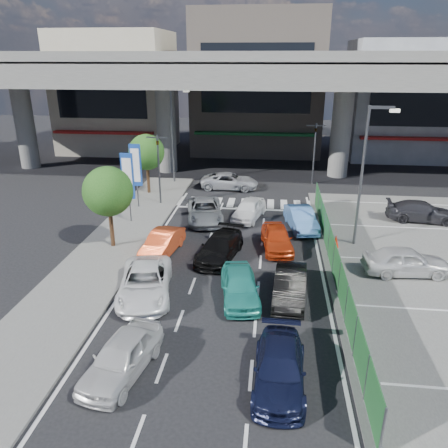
# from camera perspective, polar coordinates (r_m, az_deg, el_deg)

# --- Properties ---
(ground) EXTENTS (120.00, 120.00, 0.00)m
(ground) POSITION_cam_1_polar(r_m,az_deg,el_deg) (21.24, 0.12, -8.33)
(ground) COLOR black
(ground) RESTS_ON ground
(sidewalk_left) EXTENTS (4.00, 30.00, 0.12)m
(sidewalk_left) POSITION_cam_1_polar(r_m,az_deg,el_deg) (26.28, -14.24, -2.83)
(sidewalk_left) COLOR #585855
(sidewalk_left) RESTS_ON ground
(fence_run) EXTENTS (0.16, 22.00, 1.80)m
(fence_run) POSITION_cam_1_polar(r_m,az_deg,el_deg) (21.84, 14.44, -5.51)
(fence_run) COLOR #1E5828
(fence_run) RESTS_ON ground
(expressway) EXTENTS (64.00, 14.00, 10.75)m
(expressway) POSITION_cam_1_polar(r_m,az_deg,el_deg) (40.45, 3.81, 18.74)
(expressway) COLOR #60605C
(expressway) RESTS_ON ground
(building_west) EXTENTS (12.00, 10.90, 13.00)m
(building_west) POSITION_cam_1_polar(r_m,az_deg,el_deg) (53.62, -13.73, 16.37)
(building_west) COLOR #AAA089
(building_west) RESTS_ON ground
(building_center) EXTENTS (14.00, 10.90, 15.00)m
(building_center) POSITION_cam_1_polar(r_m,az_deg,el_deg) (51.46, 4.44, 17.82)
(building_center) COLOR gray
(building_center) RESTS_ON ground
(building_east) EXTENTS (12.00, 10.90, 12.00)m
(building_east) POSITION_cam_1_polar(r_m,az_deg,el_deg) (52.42, 22.72, 14.73)
(building_east) COLOR gray
(building_east) RESTS_ON ground
(traffic_light_left) EXTENTS (1.60, 1.24, 5.20)m
(traffic_light_left) POSITION_cam_1_polar(r_m,az_deg,el_deg) (32.14, -8.61, 9.23)
(traffic_light_left) COLOR #595B60
(traffic_light_left) RESTS_ON ground
(traffic_light_right) EXTENTS (1.60, 1.24, 5.20)m
(traffic_light_right) POSITION_cam_1_polar(r_m,az_deg,el_deg) (38.09, 11.83, 10.88)
(traffic_light_right) COLOR #595B60
(traffic_light_right) RESTS_ON ground
(street_lamp_right) EXTENTS (1.65, 0.22, 8.00)m
(street_lamp_right) POSITION_cam_1_polar(r_m,az_deg,el_deg) (25.54, 18.06, 7.26)
(street_lamp_right) COLOR #595B60
(street_lamp_right) RESTS_ON ground
(street_lamp_left) EXTENTS (1.65, 0.22, 8.00)m
(street_lamp_left) POSITION_cam_1_polar(r_m,az_deg,el_deg) (37.75, -6.53, 12.38)
(street_lamp_left) COLOR #595B60
(street_lamp_left) RESTS_ON ground
(signboard_near) EXTENTS (0.80, 0.14, 4.70)m
(signboard_near) POSITION_cam_1_polar(r_m,az_deg,el_deg) (28.90, -12.46, 5.85)
(signboard_near) COLOR #595B60
(signboard_near) RESTS_ON ground
(signboard_far) EXTENTS (0.80, 0.14, 4.70)m
(signboard_far) POSITION_cam_1_polar(r_m,az_deg,el_deg) (31.78, -11.45, 7.30)
(signboard_far) COLOR #595B60
(signboard_far) RESTS_ON ground
(tree_near) EXTENTS (2.80, 2.80, 4.80)m
(tree_near) POSITION_cam_1_polar(r_m,az_deg,el_deg) (25.15, -14.92, 4.11)
(tree_near) COLOR #382314
(tree_near) RESTS_ON ground
(tree_far) EXTENTS (2.80, 2.80, 4.80)m
(tree_far) POSITION_cam_1_polar(r_m,az_deg,el_deg) (35.03, -10.09, 9.21)
(tree_far) COLOR #382314
(tree_far) RESTS_ON ground
(van_white_back_left) EXTENTS (2.38, 4.29, 1.38)m
(van_white_back_left) POSITION_cam_1_polar(r_m,az_deg,el_deg) (16.23, -13.22, -16.51)
(van_white_back_left) COLOR silver
(van_white_back_left) RESTS_ON ground
(minivan_navy_back) EXTENTS (1.83, 4.29, 1.23)m
(minivan_navy_back) POSITION_cam_1_polar(r_m,az_deg,el_deg) (15.60, 7.26, -18.18)
(minivan_navy_back) COLOR black
(minivan_navy_back) RESTS_ON ground
(sedan_white_mid_left) EXTENTS (3.20, 5.31, 1.38)m
(sedan_white_mid_left) POSITION_cam_1_polar(r_m,az_deg,el_deg) (20.59, -10.26, -7.53)
(sedan_white_mid_left) COLOR white
(sedan_white_mid_left) RESTS_ON ground
(taxi_teal_mid) EXTENTS (2.29, 4.27, 1.38)m
(taxi_teal_mid) POSITION_cam_1_polar(r_m,az_deg,el_deg) (20.02, 2.09, -8.06)
(taxi_teal_mid) COLOR teal
(taxi_teal_mid) RESTS_ON ground
(hatch_black_mid_right) EXTENTS (1.69, 4.13, 1.33)m
(hatch_black_mid_right) POSITION_cam_1_polar(r_m,az_deg,el_deg) (20.27, 8.62, -7.99)
(hatch_black_mid_right) COLOR black
(hatch_black_mid_right) RESTS_ON ground
(taxi_orange_left) EXTENTS (1.95, 4.09, 1.29)m
(taxi_orange_left) POSITION_cam_1_polar(r_m,az_deg,el_deg) (24.67, -8.06, -2.48)
(taxi_orange_left) COLOR #F04F22
(taxi_orange_left) RESTS_ON ground
(sedan_black_mid) EXTENTS (2.65, 4.71, 1.29)m
(sedan_black_mid) POSITION_cam_1_polar(r_m,az_deg,el_deg) (23.93, -0.55, -3.05)
(sedan_black_mid) COLOR black
(sedan_black_mid) RESTS_ON ground
(taxi_orange_right) EXTENTS (2.11, 4.15, 1.35)m
(taxi_orange_right) POSITION_cam_1_polar(r_m,az_deg,el_deg) (25.19, 6.92, -1.84)
(taxi_orange_right) COLOR #B8320F
(taxi_orange_right) RESTS_ON ground
(wagon_silver_front_left) EXTENTS (3.22, 5.31, 1.38)m
(wagon_silver_front_left) POSITION_cam_1_polar(r_m,az_deg,el_deg) (29.42, -2.55, 1.76)
(wagon_silver_front_left) COLOR #999DA0
(wagon_silver_front_left) RESTS_ON ground
(sedan_white_front_mid) EXTENTS (2.50, 4.24, 1.35)m
(sedan_white_front_mid) POSITION_cam_1_polar(r_m,az_deg,el_deg) (29.74, 3.24, 1.94)
(sedan_white_front_mid) COLOR white
(sedan_white_front_mid) RESTS_ON ground
(kei_truck_front_right) EXTENTS (2.23, 4.39, 1.38)m
(kei_truck_front_right) POSITION_cam_1_polar(r_m,az_deg,el_deg) (28.37, 10.02, 0.70)
(kei_truck_front_right) COLOR #4A7CC3
(kei_truck_front_right) RESTS_ON ground
(crossing_wagon_silver) EXTENTS (4.78, 2.24, 1.32)m
(crossing_wagon_silver) POSITION_cam_1_polar(r_m,az_deg,el_deg) (36.55, 0.73, 5.63)
(crossing_wagon_silver) COLOR #BBBCC3
(crossing_wagon_silver) RESTS_ON ground
(parked_sedan_white) EXTENTS (4.32, 2.00, 1.43)m
(parked_sedan_white) POSITION_cam_1_polar(r_m,az_deg,el_deg) (23.89, 22.67, -4.49)
(parked_sedan_white) COLOR silver
(parked_sedan_white) RESTS_ON parking_lot
(parked_sedan_dgrey) EXTENTS (4.73, 2.29, 1.32)m
(parked_sedan_dgrey) POSITION_cam_1_polar(r_m,az_deg,el_deg) (31.98, 24.43, 1.50)
(parked_sedan_dgrey) COLOR #2D2C31
(parked_sedan_dgrey) RESTS_ON parking_lot
(traffic_cone) EXTENTS (0.46, 0.46, 0.76)m
(traffic_cone) POSITION_cam_1_polar(r_m,az_deg,el_deg) (26.03, 14.39, -2.17)
(traffic_cone) COLOR red
(traffic_cone) RESTS_ON parking_lot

